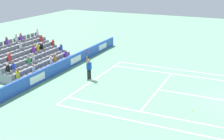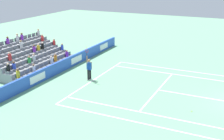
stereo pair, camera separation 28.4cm
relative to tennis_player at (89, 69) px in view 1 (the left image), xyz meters
The scene contains 12 objects.
line_baseline 1.09m from the tennis_player, 135.99° to the left, with size 10.97×0.10×0.01m, color white.
line_service 5.90m from the tennis_player, 93.26° to the left, with size 8.23×0.10×0.01m, color white.
line_centre_service 9.07m from the tennis_player, 92.10° to the left, with size 0.10×6.40×0.01m, color white.
line_singles_sideline_left 7.39m from the tennis_player, 58.87° to the left, with size 0.10×11.89×0.01m, color white.
line_singles_sideline_right 7.75m from the tennis_player, 125.36° to the left, with size 0.10×11.89×0.01m, color white.
line_doubles_sideline_left 8.17m from the tennis_player, 50.55° to the left, with size 0.10×11.89×0.01m, color white.
line_doubles_sideline_right 8.60m from the tennis_player, 132.87° to the left, with size 0.10×11.89×0.01m, color white.
line_centre_mark 1.12m from the tennis_player, 128.26° to the left, with size 0.10×0.20×0.01m, color white.
sponsor_barrier 3.38m from the tennis_player, 95.67° to the right, with size 23.21×0.22×1.04m.
tennis_player is the anchor object (origin of this frame).
stadium_stand 6.90m from the tennis_player, 92.74° to the right, with size 8.06×4.75×3.02m.
loose_tennis_ball 9.20m from the tennis_player, 75.22° to the left, with size 0.07×0.07×0.07m, color #D1E533.
Camera 1 is at (20.59, -0.81, 8.53)m, focal length 47.82 mm.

